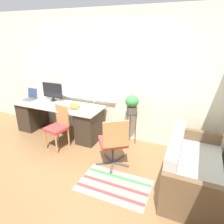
{
  "coord_description": "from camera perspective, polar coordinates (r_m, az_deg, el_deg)",
  "views": [
    {
      "loc": [
        1.84,
        -3.06,
        2.22
      ],
      "look_at": [
        0.43,
        0.18,
        0.83
      ],
      "focal_mm": 32.0,
      "sensor_mm": 36.0,
      "label": 1
    }
  ],
  "objects": [
    {
      "name": "monitor",
      "position": [
        4.91,
        -16.64,
        5.72
      ],
      "size": [
        0.54,
        0.15,
        0.43
      ],
      "color": "black",
      "rests_on": "desk"
    },
    {
      "name": "floor_rug_striped",
      "position": [
        3.33,
        0.58,
        -20.15
      ],
      "size": [
        1.12,
        0.7,
        0.01
      ],
      "color": "gray",
      "rests_on": "ground_plane"
    },
    {
      "name": "mouse",
      "position": [
        4.56,
        -15.47,
        1.75
      ],
      "size": [
        0.04,
        0.06,
        0.03
      ],
      "color": "slate",
      "rests_on": "desk"
    },
    {
      "name": "potted_plant",
      "position": [
        4.02,
        5.72,
        2.45
      ],
      "size": [
        0.27,
        0.27,
        0.37
      ],
      "color": "#514C47",
      "rests_on": "plant_stand"
    },
    {
      "name": "keyboard",
      "position": [
        4.73,
        -18.28,
        2.08
      ],
      "size": [
        0.43,
        0.13,
        0.02
      ],
      "color": "silver",
      "rests_on": "desk"
    },
    {
      "name": "wall_back_with_window",
      "position": [
        4.36,
        -2.11,
        10.04
      ],
      "size": [
        9.0,
        0.12,
        2.7
      ],
      "color": "beige",
      "rests_on": "ground_plane"
    },
    {
      "name": "desk",
      "position": [
        4.8,
        -14.85,
        -1.65
      ],
      "size": [
        2.11,
        0.72,
        0.72
      ],
      "color": "beige",
      "rests_on": "ground_plane"
    },
    {
      "name": "book_stack",
      "position": [
        4.31,
        -10.63,
        1.46
      ],
      "size": [
        0.23,
        0.19,
        0.1
      ],
      "color": "white",
      "rests_on": "desk"
    },
    {
      "name": "desk_lamp",
      "position": [
        4.2,
        -5.17,
        4.19
      ],
      "size": [
        0.15,
        0.15,
        0.36
      ],
      "color": "#ADADB2",
      "rests_on": "desk"
    },
    {
      "name": "couch_loveseat",
      "position": [
        3.36,
        21.59,
        -15.31
      ],
      "size": [
        0.75,
        1.47,
        0.81
      ],
      "rotation": [
        0.0,
        0.0,
        1.57
      ],
      "color": "beige",
      "rests_on": "ground_plane"
    },
    {
      "name": "desk_chair_wooden",
      "position": [
        4.21,
        -15.14,
        -3.77
      ],
      "size": [
        0.44,
        0.45,
        0.87
      ],
      "rotation": [
        0.0,
        0.0,
        -0.18
      ],
      "color": "#B2844C",
      "rests_on": "ground_plane"
    },
    {
      "name": "office_chair_swivel",
      "position": [
        3.46,
        0.5,
        -8.4
      ],
      "size": [
        0.63,
        0.64,
        0.94
      ],
      "rotation": [
        0.0,
        0.0,
        3.76
      ],
      "color": "#47474C",
      "rests_on": "ground_plane"
    },
    {
      "name": "ground_plane",
      "position": [
        4.2,
        -6.42,
        -10.51
      ],
      "size": [
        14.0,
        14.0,
        0.0
      ],
      "primitive_type": "plane",
      "color": "brown"
    },
    {
      "name": "laptop",
      "position": [
        5.26,
        -22.27,
        3.98
      ],
      "size": [
        0.28,
        0.28,
        0.26
      ],
      "color": "#4C4C51",
      "rests_on": "desk"
    },
    {
      "name": "plant_stand",
      "position": [
        4.13,
        5.56,
        -1.55
      ],
      "size": [
        0.24,
        0.24,
        0.71
      ],
      "color": "#333338",
      "rests_on": "ground_plane"
    }
  ]
}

